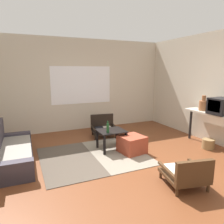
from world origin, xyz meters
The scene contains 14 objects.
ground_plane centered at (0.00, 0.00, 0.00)m, with size 7.80×7.80×0.00m, color brown.
far_wall_with_window centered at (0.00, 3.06, 1.35)m, with size 5.60×0.13×2.70m.
side_wall_right centered at (2.66, 0.30, 1.35)m, with size 0.12×6.60×2.70m, color beige.
area_rug centered at (-0.39, 0.82, 0.01)m, with size 2.15×1.85×0.01m.
couch centered at (-1.99, 1.17, 0.22)m, with size 0.74×1.89×0.73m.
coffee_table centered at (0.10, 1.02, 0.36)m, with size 0.60×0.53×0.46m.
armchair_by_window centered at (0.32, 2.07, 0.25)m, with size 0.72×0.66×0.57m.
armchair_striped_foreground centered at (0.53, -0.88, 0.23)m, with size 0.71×0.73×0.52m.
ottoman_orange centered at (0.45, 0.68, 0.19)m, with size 0.50×0.50×0.38m, color #993D28.
console_shelf centered at (2.34, 0.28, 0.72)m, with size 0.39×1.41×0.82m.
crt_television centered at (2.34, 0.07, 1.00)m, with size 0.46×0.41×0.36m.
clay_vase centered at (2.34, 0.56, 0.96)m, with size 0.21×0.21×0.37m.
glass_bottle centered at (-0.04, 0.89, 0.56)m, with size 0.06×0.06×0.25m.
wicker_basket centered at (2.18, 0.18, 0.11)m, with size 0.28×0.28×0.22m, color olive.
Camera 1 is at (-1.72, -3.13, 1.78)m, focal length 33.56 mm.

